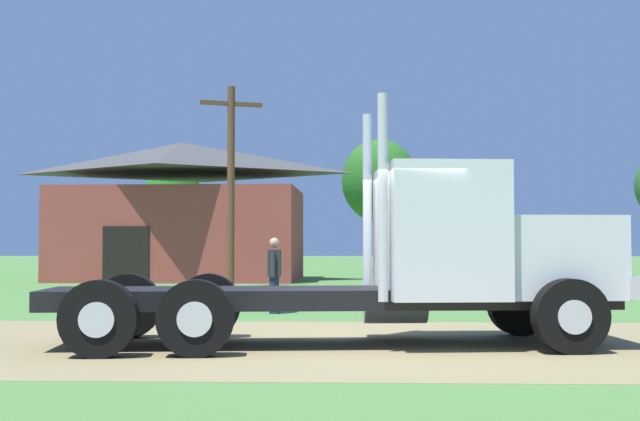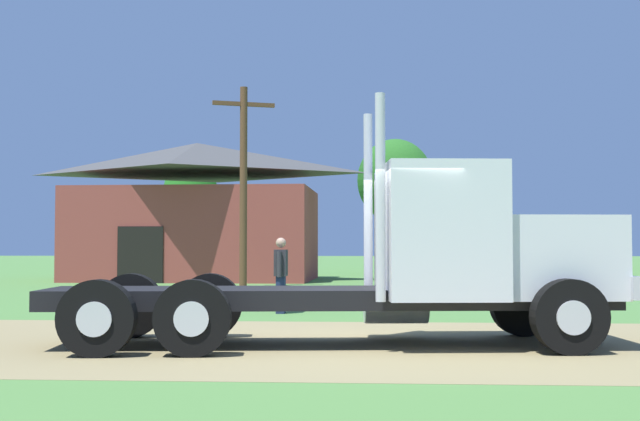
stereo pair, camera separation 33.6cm
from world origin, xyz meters
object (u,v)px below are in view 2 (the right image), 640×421
at_px(visitor_far_side, 281,273).
at_px(shed_building, 197,214).
at_px(truck_foreground_white, 425,261).
at_px(utility_pole_far, 243,180).

relative_size(visitor_far_side, shed_building, 0.16).
bearing_deg(truck_foreground_white, utility_pole_far, 108.14).
distance_m(visitor_far_side, shed_building, 17.52).
xyz_separation_m(visitor_far_side, shed_building, (-5.44, 16.54, 1.94)).
bearing_deg(utility_pole_far, shed_building, 116.30).
distance_m(shed_building, utility_pole_far, 6.72).
distance_m(truck_foreground_white, shed_building, 23.46).
height_order(truck_foreground_white, visitor_far_side, truck_foreground_white).
relative_size(truck_foreground_white, visitor_far_side, 5.20).
distance_m(truck_foreground_white, utility_pole_far, 16.99).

